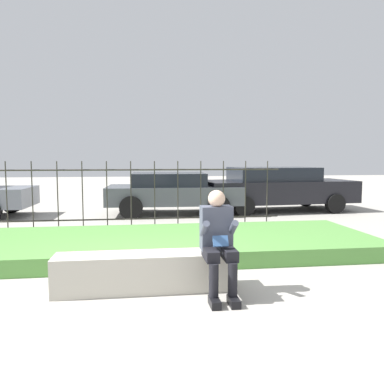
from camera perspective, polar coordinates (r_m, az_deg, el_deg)
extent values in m
plane|color=#A8A399|center=(4.90, -7.14, -14.64)|extent=(60.00, 60.00, 0.00)
cube|color=#B7B2A3|center=(4.83, -7.12, -12.00)|extent=(2.22, 0.45, 0.47)
cube|color=gray|center=(4.89, -7.09, -14.19)|extent=(2.13, 0.42, 0.08)
cube|color=black|center=(4.38, 3.47, -16.46)|extent=(0.11, 0.26, 0.09)
cylinder|color=black|center=(4.35, 3.33, -13.29)|extent=(0.11, 0.11, 0.38)
cube|color=black|center=(4.48, 2.82, -9.40)|extent=(0.15, 0.42, 0.13)
cube|color=black|center=(4.42, 6.38, -16.25)|extent=(0.11, 0.26, 0.09)
cylinder|color=black|center=(4.40, 6.22, -13.11)|extent=(0.11, 0.11, 0.38)
cube|color=black|center=(4.52, 5.60, -9.27)|extent=(0.15, 0.42, 0.13)
cube|color=#424756|center=(4.64, 3.70, -5.47)|extent=(0.38, 0.24, 0.54)
sphere|color=#DBB293|center=(4.57, 3.77, -1.02)|extent=(0.21, 0.21, 0.21)
cylinder|color=#424756|center=(4.45, 1.94, -5.65)|extent=(0.08, 0.29, 0.24)
cylinder|color=#424756|center=(4.52, 6.24, -5.51)|extent=(0.08, 0.29, 0.24)
cube|color=#335689|center=(4.41, 4.37, -7.48)|extent=(0.18, 0.09, 0.13)
cube|color=#569342|center=(6.77, -7.35, -7.91)|extent=(8.23, 2.57, 0.26)
cylinder|color=#332D28|center=(8.41, -7.45, -4.05)|extent=(6.23, 0.03, 0.03)
cylinder|color=#332D28|center=(8.31, -7.54, 3.38)|extent=(6.23, 0.03, 0.03)
cylinder|color=#332D28|center=(8.81, -26.39, -0.98)|extent=(0.02, 0.02, 1.60)
cylinder|color=#332D28|center=(8.66, -23.13, -0.96)|extent=(0.02, 0.02, 1.60)
cylinder|color=#332D28|center=(8.53, -19.77, -0.93)|extent=(0.02, 0.02, 1.60)
cylinder|color=#332D28|center=(8.44, -16.33, -0.90)|extent=(0.02, 0.02, 1.60)
cylinder|color=#332D28|center=(8.38, -12.82, -0.86)|extent=(0.02, 0.02, 1.60)
cylinder|color=#332D28|center=(8.35, -9.27, -0.82)|extent=(0.02, 0.02, 1.60)
cylinder|color=#332D28|center=(8.35, -5.71, -0.78)|extent=(0.02, 0.02, 1.60)
cylinder|color=#332D28|center=(8.39, -2.16, -0.73)|extent=(0.02, 0.02, 1.60)
cylinder|color=#332D28|center=(8.45, 1.34, -0.68)|extent=(0.02, 0.02, 1.60)
cylinder|color=#332D28|center=(8.55, 4.77, -0.63)|extent=(0.02, 0.02, 1.60)
cylinder|color=#332D28|center=(8.68, 8.12, -0.58)|extent=(0.02, 0.02, 1.60)
cylinder|color=#332D28|center=(8.83, 11.36, -0.53)|extent=(0.02, 0.02, 1.60)
cube|color=#4C5156|center=(11.19, -2.79, -0.38)|extent=(3.98, 1.95, 0.52)
cube|color=black|center=(11.15, -3.60, 1.93)|extent=(2.21, 1.66, 0.38)
cylinder|color=black|center=(10.47, 4.07, -2.21)|extent=(0.65, 0.23, 0.64)
cylinder|color=black|center=(12.19, 2.72, -1.16)|extent=(0.65, 0.23, 0.64)
cylinder|color=black|center=(10.36, -9.27, -2.35)|extent=(0.65, 0.23, 0.64)
cylinder|color=black|center=(12.09, -8.71, -1.27)|extent=(0.65, 0.23, 0.64)
cube|color=black|center=(12.14, 12.99, 0.15)|extent=(4.79, 2.16, 0.67)
cube|color=black|center=(12.03, 12.23, 2.71)|extent=(2.68, 1.79, 0.42)
cylinder|color=black|center=(12.09, 20.98, -1.68)|extent=(0.60, 0.24, 0.59)
cylinder|color=black|center=(13.62, 16.91, -0.83)|extent=(0.60, 0.24, 0.59)
cylinder|color=black|center=(10.80, 7.96, -2.16)|extent=(0.60, 0.24, 0.59)
cylinder|color=black|center=(12.49, 5.18, -1.15)|extent=(0.60, 0.24, 0.59)
cylinder|color=black|center=(12.67, -25.73, -1.53)|extent=(0.60, 0.21, 0.60)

